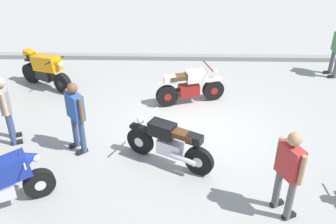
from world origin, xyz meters
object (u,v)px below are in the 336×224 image
(motorcycle_cream_vintage, at_px, (190,87))
(person_in_red_shirt, at_px, (289,169))
(motorcycle_black_cruiser, at_px, (169,143))
(person_in_blue_shirt, at_px, (76,113))
(person_in_gray_shirt, at_px, (6,106))
(motorcycle_orange_sportbike, at_px, (45,69))

(motorcycle_cream_vintage, xyz_separation_m, person_in_red_shirt, (1.57, -4.16, 0.53))
(motorcycle_black_cruiser, relative_size, person_in_blue_shirt, 1.13)
(motorcycle_black_cruiser, distance_m, person_in_gray_shirt, 3.80)
(person_in_gray_shirt, height_order, person_in_blue_shirt, person_in_blue_shirt)
(motorcycle_black_cruiser, relative_size, motorcycle_cream_vintage, 0.99)
(motorcycle_black_cruiser, xyz_separation_m, person_in_red_shirt, (2.09, -1.42, 0.49))
(motorcycle_black_cruiser, xyz_separation_m, motorcycle_cream_vintage, (0.52, 2.73, -0.03))
(motorcycle_black_cruiser, distance_m, person_in_red_shirt, 2.58)
(motorcycle_cream_vintage, relative_size, person_in_blue_shirt, 1.14)
(motorcycle_cream_vintage, height_order, person_in_gray_shirt, person_in_gray_shirt)
(motorcycle_orange_sportbike, bearing_deg, motorcycle_black_cruiser, -12.30)
(person_in_blue_shirt, bearing_deg, motorcycle_orange_sportbike, -103.58)
(motorcycle_cream_vintage, bearing_deg, person_in_red_shirt, -86.40)
(motorcycle_orange_sportbike, xyz_separation_m, person_in_gray_shirt, (0.03, -2.85, 0.34))
(motorcycle_cream_vintage, distance_m, person_in_red_shirt, 4.47)
(person_in_gray_shirt, bearing_deg, motorcycle_cream_vintage, 1.97)
(motorcycle_orange_sportbike, relative_size, person_in_gray_shirt, 1.07)
(person_in_blue_shirt, distance_m, person_in_red_shirt, 4.55)
(motorcycle_orange_sportbike, bearing_deg, person_in_gray_shirt, -57.71)
(motorcycle_cream_vintage, relative_size, person_in_red_shirt, 1.09)
(motorcycle_black_cruiser, xyz_separation_m, person_in_blue_shirt, (-2.04, 0.47, 0.44))
(motorcycle_orange_sportbike, height_order, person_in_gray_shirt, person_in_gray_shirt)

